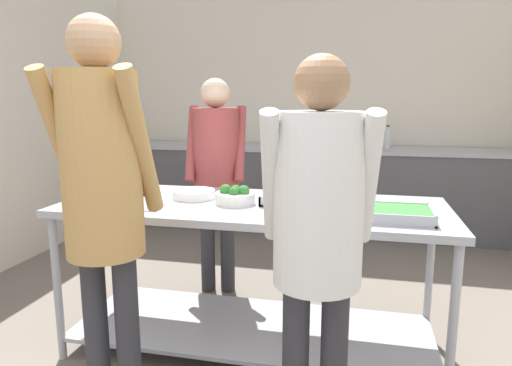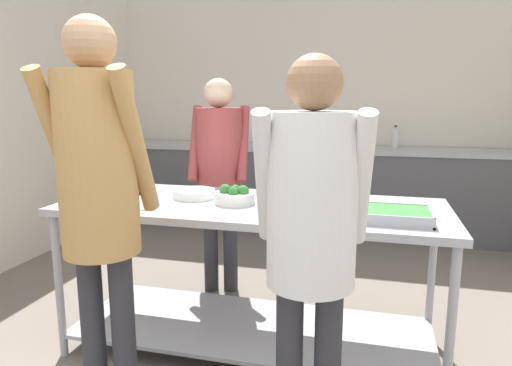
{
  "view_description": "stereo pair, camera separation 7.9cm",
  "coord_description": "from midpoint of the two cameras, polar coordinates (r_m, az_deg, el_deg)",
  "views": [
    {
      "loc": [
        0.57,
        -1.13,
        1.46
      ],
      "look_at": [
        -0.0,
        1.4,
        0.98
      ],
      "focal_mm": 32.0,
      "sensor_mm": 36.0,
      "label": 1
    },
    {
      "loc": [
        0.65,
        -1.11,
        1.46
      ],
      "look_at": [
        -0.0,
        1.4,
        0.98
      ],
      "focal_mm": 32.0,
      "sensor_mm": 36.0,
      "label": 2
    }
  ],
  "objects": [
    {
      "name": "wall_rear",
      "position": [
        5.38,
        6.3,
        9.08
      ],
      "size": [
        4.83,
        0.06,
        2.65
      ],
      "color": "beige",
      "rests_on": "ground_plane"
    },
    {
      "name": "back_counter",
      "position": [
        5.11,
        5.64,
        -0.64
      ],
      "size": [
        4.67,
        0.65,
        0.94
      ],
      "color": "#4C4C51",
      "rests_on": "ground_plane"
    },
    {
      "name": "serving_counter",
      "position": [
        2.64,
        -1.35,
        -8.58
      ],
      "size": [
        2.15,
        0.82,
        0.88
      ],
      "color": "#9EA0A8",
      "rests_on": "ground_plane"
    },
    {
      "name": "sauce_pan",
      "position": [
        2.61,
        -18.55,
        -1.83
      ],
      "size": [
        0.4,
        0.26,
        0.09
      ],
      "color": "#9EA0A8",
      "rests_on": "serving_counter"
    },
    {
      "name": "plate_stack",
      "position": [
        2.74,
        -8.57,
        -1.37
      ],
      "size": [
        0.26,
        0.26,
        0.05
      ],
      "color": "white",
      "rests_on": "serving_counter"
    },
    {
      "name": "broccoli_bowl",
      "position": [
        2.57,
        -3.54,
        -1.66
      ],
      "size": [
        0.22,
        0.22,
        0.11
      ],
      "color": "silver",
      "rests_on": "serving_counter"
    },
    {
      "name": "serving_tray_vegetables",
      "position": [
        2.59,
        4.71,
        -1.93
      ],
      "size": [
        0.42,
        0.3,
        0.05
      ],
      "color": "#9EA0A8",
      "rests_on": "serving_counter"
    },
    {
      "name": "serving_tray_roast",
      "position": [
        2.33,
        15.14,
        -3.69
      ],
      "size": [
        0.43,
        0.28,
        0.05
      ],
      "color": "#9EA0A8",
      "rests_on": "serving_counter"
    },
    {
      "name": "guest_serving_left",
      "position": [
        1.98,
        -19.71,
        -0.06
      ],
      "size": [
        0.44,
        0.37,
        1.78
      ],
      "color": "#2D2D33",
      "rests_on": "ground_plane"
    },
    {
      "name": "guest_serving_right",
      "position": [
        1.79,
        6.53,
        -4.38
      ],
      "size": [
        0.47,
        0.36,
        1.62
      ],
      "color": "#2D2D33",
      "rests_on": "ground_plane"
    },
    {
      "name": "cook_behind_counter",
      "position": [
        3.36,
        -5.65,
        2.5
      ],
      "size": [
        0.47,
        0.37,
        1.6
      ],
      "color": "#2D2D33",
      "rests_on": "ground_plane"
    },
    {
      "name": "water_bottle",
      "position": [
        5.09,
        15.69,
        5.51
      ],
      "size": [
        0.07,
        0.07,
        0.24
      ],
      "color": "silver",
      "rests_on": "back_counter"
    }
  ]
}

